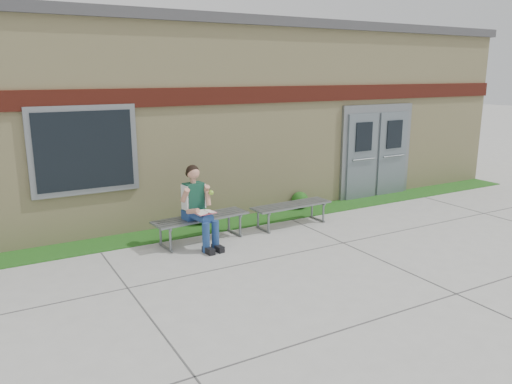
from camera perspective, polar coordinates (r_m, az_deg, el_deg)
ground at (r=8.41m, az=6.80°, el=-7.91°), size 80.00×80.00×0.00m
grass_strip at (r=10.49m, az=-1.64°, el=-3.39°), size 16.00×0.80×0.02m
school_building at (r=13.16m, az=-8.74°, el=9.18°), size 16.20×6.22×4.20m
bench_left at (r=9.28m, az=-6.29°, el=-3.45°), size 1.86×0.68×0.47m
bench_right at (r=10.21m, az=4.07°, el=-1.95°), size 1.74×0.55×0.45m
girl at (r=8.93m, az=-6.61°, el=-1.54°), size 0.57×0.92×1.47m
shrub_mid at (r=10.31m, az=-6.40°, el=-2.64°), size 0.37×0.37×0.37m
shrub_east at (r=11.47m, az=5.04°, el=-0.92°), size 0.38×0.38×0.38m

